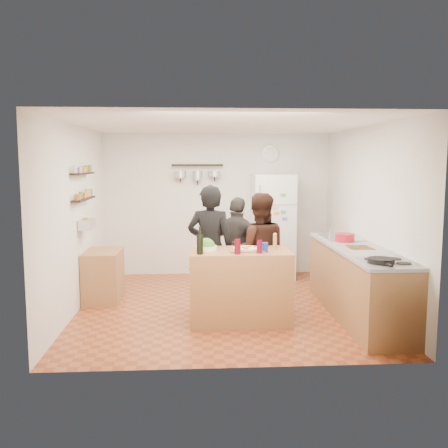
{
  "coord_description": "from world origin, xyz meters",
  "views": [
    {
      "loc": [
        -0.42,
        -6.76,
        2.01
      ],
      "look_at": [
        0.0,
        0.1,
        1.15
      ],
      "focal_mm": 40.0,
      "sensor_mm": 36.0,
      "label": 1
    }
  ],
  "objects": [
    {
      "name": "wine_glass_near",
      "position": [
        0.1,
        -0.89,
        1.0
      ],
      "size": [
        0.07,
        0.07,
        0.18
      ],
      "primitive_type": "cylinder",
      "color": "#5D0715",
      "rests_on": "prep_island"
    },
    {
      "name": "cutting_board",
      "position": [
        1.7,
        -0.59,
        0.91
      ],
      "size": [
        0.3,
        0.4,
        0.02
      ],
      "primitive_type": "cube",
      "color": "olive",
      "rests_on": "counter_run"
    },
    {
      "name": "person_back",
      "position": [
        0.22,
        0.4,
        0.75
      ],
      "size": [
        0.94,
        0.79,
        1.5
      ],
      "primitive_type": "imported",
      "rotation": [
        0.0,
        0.0,
        2.56
      ],
      "color": "#2A2725",
      "rests_on": "floor"
    },
    {
      "name": "spice_shelf_upper",
      "position": [
        -1.93,
        0.2,
        1.85
      ],
      "size": [
        0.12,
        1.0,
        0.02
      ],
      "primitive_type": "cube",
      "color": "black",
      "rests_on": "left_wall"
    },
    {
      "name": "stove_top",
      "position": [
        1.7,
        -1.5,
        0.91
      ],
      "size": [
        0.6,
        0.62,
        0.02
      ],
      "primitive_type": "cube",
      "color": "white",
      "rests_on": "counter_run"
    },
    {
      "name": "prep_island",
      "position": [
        0.15,
        -0.65,
        0.46
      ],
      "size": [
        1.25,
        0.72,
        0.91
      ],
      "primitive_type": "cube",
      "color": "#9F613A",
      "rests_on": "floor"
    },
    {
      "name": "side_table",
      "position": [
        -1.74,
        0.44,
        0.36
      ],
      "size": [
        0.5,
        0.8,
        0.73
      ],
      "primitive_type": "cube",
      "color": "#9A6640",
      "rests_on": "floor"
    },
    {
      "name": "fridge",
      "position": [
        0.95,
        1.75,
        0.9
      ],
      "size": [
        0.7,
        0.68,
        1.8
      ],
      "primitive_type": "cube",
      "color": "white",
      "rests_on": "floor"
    },
    {
      "name": "salt_canister",
      "position": [
        0.45,
        -0.77,
        0.97
      ],
      "size": [
        0.07,
        0.07,
        0.12
      ],
      "primitive_type": "cylinder",
      "color": "navy",
      "rests_on": "prep_island"
    },
    {
      "name": "pot_rack",
      "position": [
        -0.35,
        2.0,
        1.95
      ],
      "size": [
        0.9,
        0.04,
        0.04
      ],
      "primitive_type": "cube",
      "color": "black",
      "rests_on": "back_wall"
    },
    {
      "name": "red_bowl",
      "position": [
        1.65,
        -0.11,
        0.98
      ],
      "size": [
        0.26,
        0.26,
        0.11
      ],
      "primitive_type": "cylinder",
      "color": "#B21423",
      "rests_on": "counter_run"
    },
    {
      "name": "wine_glass_far",
      "position": [
        0.37,
        -0.85,
        0.99
      ],
      "size": [
        0.07,
        0.07,
        0.16
      ],
      "primitive_type": "cylinder",
      "color": "#58071C",
      "rests_on": "prep_island"
    },
    {
      "name": "pizza",
      "position": [
        0.23,
        -0.67,
        0.94
      ],
      "size": [
        0.34,
        0.34,
        0.02
      ],
      "primitive_type": "cylinder",
      "color": "beige",
      "rests_on": "pizza_board"
    },
    {
      "name": "counter_run",
      "position": [
        1.7,
        -0.55,
        0.45
      ],
      "size": [
        0.63,
        2.63,
        0.9
      ],
      "primitive_type": "cube",
      "color": "#9E7042",
      "rests_on": "floor"
    },
    {
      "name": "pepper_mill",
      "position": [
        0.6,
        -0.6,
        0.99
      ],
      "size": [
        0.05,
        0.05,
        0.17
      ],
      "primitive_type": "cylinder",
      "color": "#AE8149",
      "rests_on": "prep_island"
    },
    {
      "name": "person_center",
      "position": [
        0.47,
        -0.1,
        0.8
      ],
      "size": [
        0.82,
        0.66,
        1.59
      ],
      "primitive_type": "imported",
      "rotation": [
        0.0,
        0.0,
        3.06
      ],
      "color": "black",
      "rests_on": "floor"
    },
    {
      "name": "room_shell",
      "position": [
        0.0,
        0.39,
        1.25
      ],
      "size": [
        4.2,
        4.2,
        4.2
      ],
      "color": "brown",
      "rests_on": "ground"
    },
    {
      "name": "spice_shelf_lower",
      "position": [
        -1.93,
        0.2,
        1.5
      ],
      "size": [
        0.12,
        1.0,
        0.02
      ],
      "primitive_type": "cube",
      "color": "black",
      "rests_on": "left_wall"
    },
    {
      "name": "skillet",
      "position": [
        1.6,
        -1.58,
        0.95
      ],
      "size": [
        0.28,
        0.28,
        0.05
      ],
      "primitive_type": "cylinder",
      "color": "black",
      "rests_on": "stove_top"
    },
    {
      "name": "wine_bottle",
      "position": [
        -0.35,
        -0.87,
        1.03
      ],
      "size": [
        0.08,
        0.08,
        0.24
      ],
      "primitive_type": "cylinder",
      "color": "black",
      "rests_on": "prep_island"
    },
    {
      "name": "person_left",
      "position": [
        -0.2,
        -0.18,
        0.86
      ],
      "size": [
        0.7,
        0.54,
        1.71
      ],
      "primitive_type": "imported",
      "rotation": [
        0.0,
        0.0,
        2.92
      ],
      "color": "black",
      "rests_on": "floor"
    },
    {
      "name": "pizza_board",
      "position": [
        0.23,
        -0.67,
        0.92
      ],
      "size": [
        0.42,
        0.34,
        0.02
      ],
      "primitive_type": "cube",
      "color": "brown",
      "rests_on": "prep_island"
    },
    {
      "name": "produce_basket",
      "position": [
        -1.9,
        0.2,
        1.15
      ],
      "size": [
        0.18,
        0.35,
        0.14
      ],
      "primitive_type": "cube",
      "color": "silver",
      "rests_on": "left_wall"
    },
    {
      "name": "wall_clock",
      "position": [
        0.95,
        2.08,
        2.15
      ],
      "size": [
        0.3,
        0.03,
        0.3
      ],
      "primitive_type": "cylinder",
      "rotation": [
        1.57,
        0.0,
        0.0
      ],
      "color": "silver",
      "rests_on": "back_wall"
    },
    {
      "name": "sink",
      "position": [
        1.7,
        0.3,
        0.92
      ],
      "size": [
        0.5,
        0.8,
        0.03
      ],
      "primitive_type": "cube",
      "color": "silver",
      "rests_on": "counter_run"
    },
    {
      "name": "salad_bowl",
      "position": [
        -0.27,
        -0.6,
        0.94
      ],
      "size": [
        0.27,
        0.27,
        0.05
      ],
      "primitive_type": "cylinder",
      "color": "white",
      "rests_on": "prep_island"
    }
  ]
}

